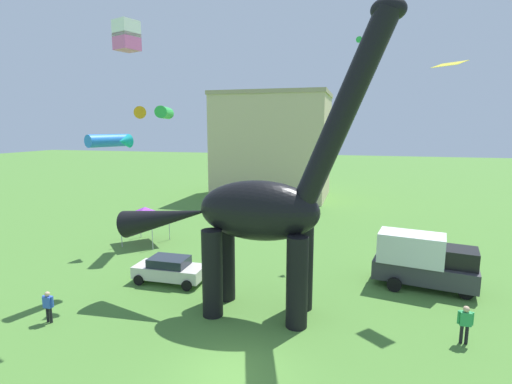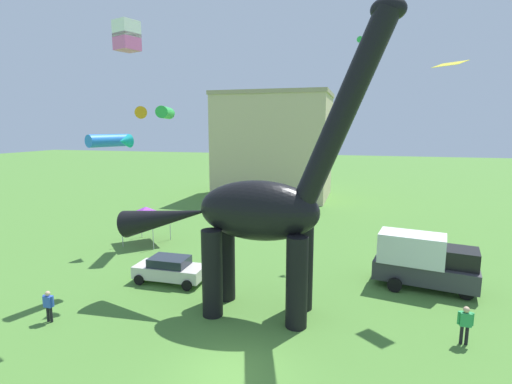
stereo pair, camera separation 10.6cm
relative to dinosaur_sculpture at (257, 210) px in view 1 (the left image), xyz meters
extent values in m
plane|color=#4C7F33|center=(0.33, -5.06, -5.26)|extent=(240.00, 240.00, 0.00)
cylinder|color=black|center=(2.17, 0.97, -3.07)|extent=(1.01, 1.01, 4.38)
cylinder|color=black|center=(2.17, -0.97, -3.07)|extent=(1.01, 1.01, 4.38)
cylinder|color=black|center=(-2.02, 0.97, -3.07)|extent=(1.01, 1.01, 4.38)
cylinder|color=black|center=(-2.02, -0.97, -3.07)|extent=(1.01, 1.01, 4.38)
ellipsoid|color=black|center=(0.07, 0.00, 0.00)|extent=(5.99, 2.58, 2.95)
cylinder|color=black|center=(3.96, 0.00, 4.72)|extent=(4.30, 1.11, 8.53)
ellipsoid|color=black|center=(5.59, 0.00, 8.78)|extent=(1.47, 0.92, 1.01)
cone|color=black|center=(-4.95, 0.00, -0.67)|extent=(5.26, 1.47, 2.50)
cube|color=silver|center=(-6.09, 2.23, -4.59)|extent=(4.22, 1.83, 0.72)
cube|color=#232B35|center=(-6.09, 2.23, -3.97)|extent=(2.29, 1.60, 0.52)
cylinder|color=black|center=(-4.54, 3.12, -4.95)|extent=(0.62, 0.23, 0.62)
cylinder|color=black|center=(-4.54, 1.34, -4.95)|extent=(0.62, 0.23, 0.62)
cylinder|color=black|center=(-7.65, 3.12, -4.95)|extent=(0.62, 0.23, 0.62)
cylinder|color=black|center=(-7.65, 1.34, -4.95)|extent=(0.62, 0.23, 0.62)
cube|color=#38383D|center=(8.60, 5.41, -4.31)|extent=(5.89, 3.11, 1.10)
cube|color=black|center=(10.45, 5.41, -3.26)|extent=(2.12, 2.23, 1.00)
cube|color=silver|center=(7.82, 5.41, -2.91)|extent=(3.90, 2.65, 1.70)
cylinder|color=black|center=(10.62, 6.46, -4.86)|extent=(0.83, 0.40, 0.80)
cylinder|color=black|center=(10.62, 4.36, -4.86)|extent=(0.83, 0.40, 0.80)
cylinder|color=black|center=(6.92, 6.46, -4.86)|extent=(0.83, 0.40, 0.80)
cylinder|color=black|center=(6.92, 4.36, -4.86)|extent=(0.83, 0.40, 0.80)
cylinder|color=black|center=(-9.42, -3.73, -4.87)|extent=(0.13, 0.13, 0.78)
cylinder|color=black|center=(-9.23, -3.73, -4.87)|extent=(0.13, 0.13, 0.78)
cube|color=blue|center=(-9.33, -3.73, -4.21)|extent=(0.42, 0.26, 0.55)
sphere|color=tan|center=(-9.33, -3.73, -3.81)|extent=(0.24, 0.24, 0.24)
cylinder|color=blue|center=(-9.57, -3.73, -4.18)|extent=(0.10, 0.10, 0.52)
cylinder|color=blue|center=(-9.09, -3.73, -4.18)|extent=(0.10, 0.10, 0.52)
cylinder|color=black|center=(9.30, -0.50, -4.83)|extent=(0.14, 0.14, 0.85)
cylinder|color=black|center=(9.50, -0.50, -4.83)|extent=(0.14, 0.14, 0.85)
cube|color=green|center=(9.40, -0.50, -4.10)|extent=(0.46, 0.28, 0.60)
sphere|color=tan|center=(9.40, -0.50, -3.67)|extent=(0.27, 0.27, 0.27)
cylinder|color=green|center=(9.13, -0.50, -4.07)|extent=(0.11, 0.11, 0.57)
cylinder|color=green|center=(9.67, -0.50, -4.07)|extent=(0.11, 0.11, 0.57)
cylinder|color=#B2B2B7|center=(-10.31, 10.20, -4.21)|extent=(0.06, 0.06, 2.10)
cylinder|color=#B2B2B7|center=(-10.31, 7.50, -4.21)|extent=(0.06, 0.06, 2.10)
cylinder|color=#B2B2B7|center=(-13.01, 10.20, -4.21)|extent=(0.06, 0.06, 2.10)
cylinder|color=#B2B2B7|center=(-13.01, 7.50, -4.21)|extent=(0.06, 0.06, 2.10)
pyramid|color=purple|center=(-11.66, 8.85, -2.71)|extent=(3.15, 3.15, 0.90)
cube|color=yellow|center=(8.94, 4.71, 7.20)|extent=(1.81, 1.76, 0.32)
cube|color=white|center=(-5.97, -1.16, 8.49)|extent=(1.18, 1.18, 0.75)
cube|color=pink|center=(-5.97, -1.16, 7.90)|extent=(1.18, 1.18, 0.75)
cylinder|color=green|center=(-9.81, 9.25, 5.10)|extent=(1.85, 3.32, 0.90)
cone|color=orange|center=(-11.48, 8.70, 5.10)|extent=(1.14, 1.05, 0.94)
cylinder|color=#287AE5|center=(-8.87, 0.99, 3.27)|extent=(1.49, 2.60, 0.70)
cone|color=#19B2B7|center=(-7.56, 0.54, 3.27)|extent=(0.90, 0.84, 0.74)
cylinder|color=purple|center=(5.13, 11.95, 10.17)|extent=(0.74, 1.56, 0.42)
cone|color=green|center=(4.32, 12.13, 10.17)|extent=(0.51, 0.46, 0.44)
cube|color=#CCB78E|center=(-6.64, 32.68, 1.36)|extent=(14.39, 10.64, 13.23)
cube|color=tan|center=(-6.64, 32.68, 8.22)|extent=(14.68, 10.86, 0.50)
camera|label=1|loc=(4.74, -17.62, 4.00)|focal=26.88mm
camera|label=2|loc=(4.84, -17.59, 4.00)|focal=26.88mm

